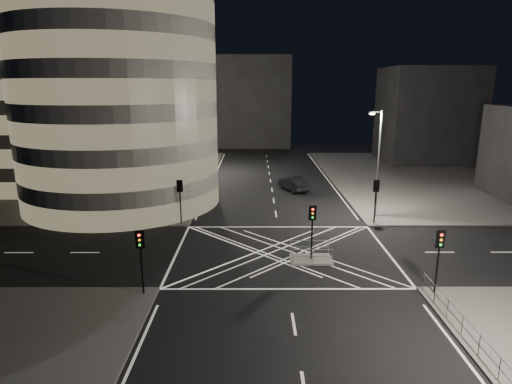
{
  "coord_description": "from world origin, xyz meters",
  "views": [
    {
      "loc": [
        -2.06,
        -30.37,
        12.37
      ],
      "look_at": [
        -1.97,
        6.97,
        3.0
      ],
      "focal_mm": 30.0,
      "sensor_mm": 36.0,
      "label": 1
    }
  ],
  "objects_px": {
    "traffic_signal_fl": "(180,193)",
    "traffic_signal_nr": "(439,250)",
    "traffic_signal_fr": "(376,193)",
    "street_lamp_left_near": "(181,155)",
    "sedan": "(293,183)",
    "street_lamp_right_far": "(378,160)",
    "traffic_signal_nl": "(141,250)",
    "street_lamp_left_far": "(203,135)",
    "traffic_signal_island": "(312,222)",
    "central_island": "(311,259)"
  },
  "relations": [
    {
      "from": "traffic_signal_fr",
      "to": "street_lamp_left_far",
      "type": "xyz_separation_m",
      "value": [
        -18.24,
        23.2,
        2.63
      ]
    },
    {
      "from": "traffic_signal_nr",
      "to": "sedan",
      "type": "relative_size",
      "value": 0.79
    },
    {
      "from": "traffic_signal_nl",
      "to": "street_lamp_right_far",
      "type": "bearing_deg",
      "value": 40.91
    },
    {
      "from": "central_island",
      "to": "traffic_signal_nr",
      "type": "relative_size",
      "value": 0.75
    },
    {
      "from": "traffic_signal_fl",
      "to": "street_lamp_right_far",
      "type": "relative_size",
      "value": 0.4
    },
    {
      "from": "traffic_signal_fl",
      "to": "traffic_signal_nl",
      "type": "height_order",
      "value": "same"
    },
    {
      "from": "sedan",
      "to": "traffic_signal_island",
      "type": "bearing_deg",
      "value": 65.63
    },
    {
      "from": "traffic_signal_fl",
      "to": "traffic_signal_nr",
      "type": "xyz_separation_m",
      "value": [
        17.6,
        -13.6,
        0.0
      ]
    },
    {
      "from": "street_lamp_left_near",
      "to": "street_lamp_right_far",
      "type": "xyz_separation_m",
      "value": [
        18.87,
        -3.0,
        0.0
      ]
    },
    {
      "from": "traffic_signal_fl",
      "to": "street_lamp_right_far",
      "type": "height_order",
      "value": "street_lamp_right_far"
    },
    {
      "from": "traffic_signal_fl",
      "to": "street_lamp_right_far",
      "type": "xyz_separation_m",
      "value": [
        18.24,
        2.2,
        2.63
      ]
    },
    {
      "from": "central_island",
      "to": "street_lamp_left_near",
      "type": "relative_size",
      "value": 0.3
    },
    {
      "from": "traffic_signal_island",
      "to": "street_lamp_left_far",
      "type": "relative_size",
      "value": 0.4
    },
    {
      "from": "traffic_signal_fl",
      "to": "traffic_signal_nl",
      "type": "xyz_separation_m",
      "value": [
        0.0,
        -13.6,
        0.0
      ]
    },
    {
      "from": "traffic_signal_island",
      "to": "street_lamp_left_far",
      "type": "xyz_separation_m",
      "value": [
        -11.44,
        31.5,
        2.63
      ]
    },
    {
      "from": "central_island",
      "to": "sedan",
      "type": "height_order",
      "value": "sedan"
    },
    {
      "from": "street_lamp_right_far",
      "to": "traffic_signal_nr",
      "type": "bearing_deg",
      "value": -92.3
    },
    {
      "from": "traffic_signal_fl",
      "to": "traffic_signal_fr",
      "type": "xyz_separation_m",
      "value": [
        17.6,
        0.0,
        0.0
      ]
    },
    {
      "from": "street_lamp_left_near",
      "to": "sedan",
      "type": "height_order",
      "value": "street_lamp_left_near"
    },
    {
      "from": "traffic_signal_nl",
      "to": "street_lamp_left_far",
      "type": "distance_m",
      "value": 36.9
    },
    {
      "from": "street_lamp_left_near",
      "to": "traffic_signal_fr",
      "type": "bearing_deg",
      "value": -15.92
    },
    {
      "from": "traffic_signal_island",
      "to": "street_lamp_left_far",
      "type": "height_order",
      "value": "street_lamp_left_far"
    },
    {
      "from": "traffic_signal_fr",
      "to": "street_lamp_left_far",
      "type": "height_order",
      "value": "street_lamp_left_far"
    },
    {
      "from": "traffic_signal_fl",
      "to": "street_lamp_left_near",
      "type": "height_order",
      "value": "street_lamp_left_near"
    },
    {
      "from": "traffic_signal_nl",
      "to": "traffic_signal_fr",
      "type": "relative_size",
      "value": 1.0
    },
    {
      "from": "traffic_signal_nr",
      "to": "street_lamp_left_near",
      "type": "relative_size",
      "value": 0.4
    },
    {
      "from": "traffic_signal_nl",
      "to": "traffic_signal_fr",
      "type": "distance_m",
      "value": 22.24
    },
    {
      "from": "traffic_signal_nr",
      "to": "sedan",
      "type": "height_order",
      "value": "traffic_signal_nr"
    },
    {
      "from": "central_island",
      "to": "sedan",
      "type": "distance_m",
      "value": 21.32
    },
    {
      "from": "traffic_signal_fr",
      "to": "street_lamp_right_far",
      "type": "xyz_separation_m",
      "value": [
        0.64,
        2.2,
        2.63
      ]
    },
    {
      "from": "street_lamp_left_far",
      "to": "street_lamp_right_far",
      "type": "bearing_deg",
      "value": -48.06
    },
    {
      "from": "traffic_signal_island",
      "to": "traffic_signal_nl",
      "type": "bearing_deg",
      "value": -153.86
    },
    {
      "from": "central_island",
      "to": "traffic_signal_fr",
      "type": "bearing_deg",
      "value": 50.67
    },
    {
      "from": "traffic_signal_nr",
      "to": "central_island",
      "type": "bearing_deg",
      "value": 142.07
    },
    {
      "from": "traffic_signal_fr",
      "to": "traffic_signal_nr",
      "type": "height_order",
      "value": "same"
    },
    {
      "from": "traffic_signal_fl",
      "to": "street_lamp_left_near",
      "type": "xyz_separation_m",
      "value": [
        -0.64,
        5.2,
        2.63
      ]
    },
    {
      "from": "traffic_signal_nl",
      "to": "sedan",
      "type": "relative_size",
      "value": 0.79
    },
    {
      "from": "street_lamp_left_far",
      "to": "traffic_signal_island",
      "type": "bearing_deg",
      "value": -70.05
    },
    {
      "from": "traffic_signal_fl",
      "to": "street_lamp_left_near",
      "type": "bearing_deg",
      "value": 96.97
    },
    {
      "from": "street_lamp_left_near",
      "to": "traffic_signal_nl",
      "type": "bearing_deg",
      "value": -88.06
    },
    {
      "from": "sedan",
      "to": "traffic_signal_nl",
      "type": "bearing_deg",
      "value": 43.99
    },
    {
      "from": "sedan",
      "to": "street_lamp_right_far",
      "type": "bearing_deg",
      "value": 99.63
    },
    {
      "from": "traffic_signal_fr",
      "to": "street_lamp_left_near",
      "type": "distance_m",
      "value": 19.14
    },
    {
      "from": "street_lamp_left_near",
      "to": "traffic_signal_nr",
      "type": "bearing_deg",
      "value": -45.87
    },
    {
      "from": "street_lamp_left_near",
      "to": "street_lamp_left_far",
      "type": "height_order",
      "value": "same"
    },
    {
      "from": "street_lamp_right_far",
      "to": "sedan",
      "type": "xyz_separation_m",
      "value": [
        -6.89,
        10.8,
        -4.7
      ]
    },
    {
      "from": "central_island",
      "to": "traffic_signal_island",
      "type": "xyz_separation_m",
      "value": [
        0.0,
        0.0,
        2.84
      ]
    },
    {
      "from": "traffic_signal_fl",
      "to": "traffic_signal_fr",
      "type": "height_order",
      "value": "same"
    },
    {
      "from": "central_island",
      "to": "traffic_signal_fl",
      "type": "relative_size",
      "value": 0.75
    },
    {
      "from": "traffic_signal_fr",
      "to": "traffic_signal_island",
      "type": "height_order",
      "value": "same"
    }
  ]
}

